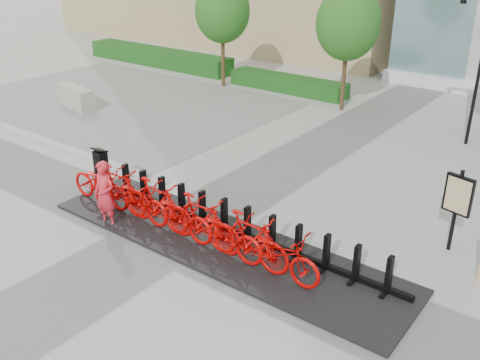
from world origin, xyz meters
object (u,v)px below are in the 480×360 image
Objects in this scene: jersey_barrier at (75,97)px; kiosk at (102,169)px; bike_0 at (101,184)px; worker_red at (105,195)px; map_sign at (458,198)px.

kiosk is at bearing -21.06° from jersey_barrier.
bike_0 is at bearing -40.94° from kiosk.
jersey_barrier is at bearing 56.86° from bike_0.
bike_0 is at bearing 141.81° from worker_red.
bike_0 is 9.10m from map_sign.
kiosk is 2.09m from worker_red.
bike_0 reaches higher than jersey_barrier.
kiosk reaches higher than jersey_barrier.
worker_red is at bearing -21.93° from jersey_barrier.
map_sign is at bearing 24.63° from worker_red.
jersey_barrier is 1.13× the size of map_sign.
worker_red is 0.86× the size of map_sign.
worker_red is at bearing -36.37° from kiosk.
kiosk is 0.63× the size of map_sign.
bike_0 is 1.05× the size of map_sign.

